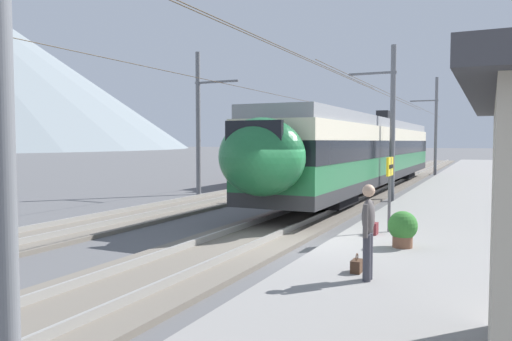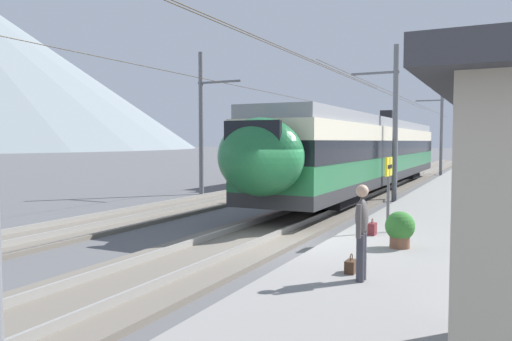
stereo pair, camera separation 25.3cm
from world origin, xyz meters
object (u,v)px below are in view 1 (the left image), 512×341
object	(u,v)px
train_near_platform	(366,151)
potted_plant_platform_edge	(403,227)
train_far_track	(336,147)
catenary_mast_far_side	(201,119)
passenger_walking	(368,227)
handbag_near_sign	(374,228)
catenary_mast_mid	(389,118)
platform_sign	(390,177)
catenary_mast_east	(434,124)
handbag_beside_passenger	(357,266)

from	to	relation	value
train_near_platform	potted_plant_platform_edge	distance (m)	14.90
train_near_platform	train_far_track	xyz separation A→B (m)	(13.53, 5.48, 0.00)
train_near_platform	catenary_mast_far_side	bearing A→B (deg)	119.08
passenger_walking	train_far_track	bearing A→B (deg)	17.10
handbag_near_sign	catenary_mast_mid	bearing A→B (deg)	8.42
catenary_mast_mid	passenger_walking	world-z (taller)	catenary_mast_mid
catenary_mast_far_side	platform_sign	distance (m)	13.82
catenary_mast_mid	potted_plant_platform_edge	xyz separation A→B (m)	(-11.27, -2.41, -2.99)
potted_plant_platform_edge	passenger_walking	bearing A→B (deg)	177.85
catenary_mast_far_side	catenary_mast_east	bearing A→B (deg)	-24.11
train_near_platform	handbag_beside_passenger	bearing A→B (deg)	-167.61
catenary_mast_east	train_far_track	bearing A→B (deg)	111.36
passenger_walking	handbag_beside_passenger	xyz separation A→B (m)	(0.44, 0.30, -0.82)
train_near_platform	catenary_mast_mid	distance (m)	3.75
handbag_beside_passenger	potted_plant_platform_edge	bearing A→B (deg)	-8.93
train_far_track	handbag_near_sign	distance (m)	27.91
handbag_near_sign	handbag_beside_passenger	bearing A→B (deg)	-172.49
train_near_platform	catenary_mast_east	bearing A→B (deg)	-6.03
train_far_track	catenary_mast_east	size ratio (longest dim) A/B	0.59
catenary_mast_east	potted_plant_platform_edge	bearing A→B (deg)	-175.53
catenary_mast_far_side	passenger_walking	size ratio (longest dim) A/B	29.15
platform_sign	handbag_beside_passenger	distance (m)	4.71
catenary_mast_mid	catenary_mast_far_side	world-z (taller)	catenary_mast_far_side
train_far_track	catenary_mast_east	xyz separation A→B (m)	(2.82, -7.21, 1.87)
handbag_beside_passenger	catenary_mast_east	bearing A→B (deg)	3.41
passenger_walking	handbag_near_sign	world-z (taller)	passenger_walking
catenary_mast_far_side	potted_plant_platform_edge	world-z (taller)	catenary_mast_far_side
train_far_track	catenary_mast_far_side	bearing A→B (deg)	173.66
train_far_track	catenary_mast_mid	xyz separation A→B (m)	(-16.50, -7.19, 1.52)
handbag_near_sign	platform_sign	bearing A→B (deg)	-26.07
catenary_mast_mid	catenary_mast_far_side	xyz separation A→B (m)	(-1.17, 9.16, 0.09)
train_far_track	platform_sign	size ratio (longest dim) A/B	14.44
train_near_platform	platform_sign	xyz separation A→B (m)	(-12.37, -3.47, -0.46)
handbag_beside_passenger	potted_plant_platform_edge	distance (m)	2.69
passenger_walking	handbag_near_sign	distance (m)	4.51
catenary_mast_east	handbag_near_sign	distance (m)	29.56
platform_sign	train_near_platform	bearing A→B (deg)	15.68
train_near_platform	platform_sign	world-z (taller)	train_near_platform
catenary_mast_mid	passenger_walking	size ratio (longest dim) A/B	29.15
passenger_walking	handbag_beside_passenger	size ratio (longest dim) A/B	4.65
train_near_platform	catenary_mast_mid	size ratio (longest dim) A/B	0.56
train_far_track	potted_plant_platform_edge	xyz separation A→B (m)	(-27.77, -9.60, -1.48)
train_near_platform	potted_plant_platform_edge	xyz separation A→B (m)	(-14.24, -4.12, -1.48)
train_near_platform	handbag_near_sign	xyz separation A→B (m)	(-12.94, -3.19, -1.78)
train_near_platform	handbag_beside_passenger	size ratio (longest dim) A/B	76.14
catenary_mast_far_side	handbag_near_sign	bearing A→B (deg)	-129.63
handbag_near_sign	catenary_mast_far_side	bearing A→B (deg)	50.37
train_near_platform	platform_sign	size ratio (longest dim) A/B	13.73
handbag_near_sign	train_far_track	bearing A→B (deg)	18.13
passenger_walking	handbag_beside_passenger	world-z (taller)	passenger_walking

